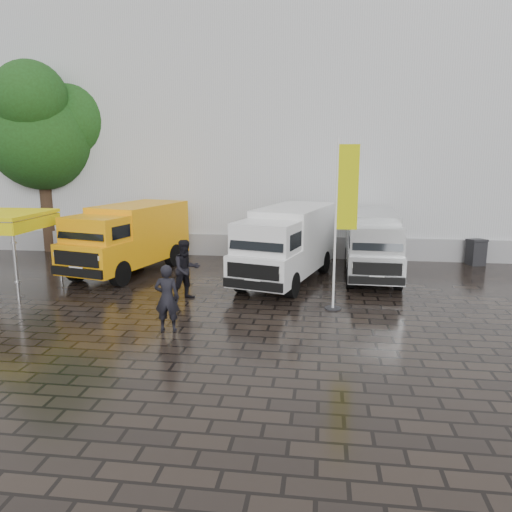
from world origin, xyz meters
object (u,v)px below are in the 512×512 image
Objects in this scene: van_silver at (372,246)px; person_front at (167,298)px; van_white at (287,246)px; person_tent at (186,270)px; van_yellow at (128,240)px; wheelie_bin at (476,252)px; flagpole at (342,215)px.

van_silver is 3.09× the size of person_front.
person_tent is at bearing -122.57° from van_white.
van_silver is at bearing 18.13° from van_yellow.
van_white reaches higher than wheelie_bin.
van_yellow is 1.12× the size of flagpole.
flagpole is at bearing -10.04° from van_yellow.
person_front is 3.01m from person_tent.
person_front is at bearing -129.45° from van_silver.
person_tent is (-6.28, -3.91, -0.24)m from van_silver.
wheelie_bin is (14.22, 3.36, -0.78)m from van_yellow.
person_tent is at bearing -88.80° from person_front.
person_front is (-2.77, -5.76, -0.44)m from van_white.
van_yellow is 9.18m from flagpole.
van_yellow reaches higher than van_silver.
person_front is 0.93× the size of person_tent.
person_tent is (-3.08, -2.77, -0.37)m from van_white.
van_yellow is at bearing -174.84° from van_silver.
van_silver is 5.44m from wheelie_bin.
van_white is 3.40m from van_silver.
van_white is 5.59× the size of wheelie_bin.
van_yellow is at bearing 155.53° from flagpole.
van_yellow reaches higher than person_front.
person_tent reaches higher than wheelie_bin.
flagpole is at bearing -46.80° from person_tent.
person_tent is (-10.93, -6.64, 0.43)m from wheelie_bin.
wheelie_bin is (5.99, 7.11, -2.34)m from flagpole.
wheelie_bin is at bearing -10.17° from person_tent.
person_front is at bearing -151.39° from flagpole.
person_tent is at bearing 174.66° from flagpole.
van_white reaches higher than van_yellow.
wheelie_bin is 12.80m from person_tent.
wheelie_bin is (4.65, 2.74, -0.67)m from van_silver.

